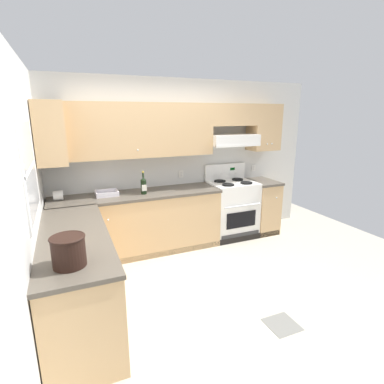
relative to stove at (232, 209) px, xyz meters
name	(u,v)px	position (x,y,z in m)	size (l,w,h in m)	color
ground_plane	(193,289)	(-1.26, -1.25, -0.48)	(7.04, 7.04, 0.00)	#B2AA99
floor_accent_tile	(282,324)	(-0.69, -2.17, -0.48)	(0.30, 0.30, 0.01)	slate
wall_back	(177,150)	(-0.87, 0.27, 1.00)	(4.68, 0.57, 2.55)	silver
wall_left	(29,188)	(-2.85, -1.03, 0.87)	(0.47, 4.00, 2.55)	silver
counter_back_run	(160,221)	(-1.27, -0.01, -0.03)	(3.60, 0.65, 0.91)	tan
counter_left_run	(78,277)	(-2.50, -1.26, -0.03)	(0.63, 1.91, 0.91)	tan
stove	(232,209)	(0.00, 0.00, 0.00)	(0.76, 0.62, 1.20)	white
wine_bottle	(144,185)	(-1.51, -0.06, 0.56)	(0.08, 0.08, 0.33)	black
bowl	(107,194)	(-2.01, 0.06, 0.45)	(0.31, 0.25, 0.07)	silver
bucket	(69,251)	(-2.55, -1.90, 0.56)	(0.26, 0.26, 0.24)	black
paper_towel_roll	(58,195)	(-2.64, 0.07, 0.50)	(0.12, 0.13, 0.13)	white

